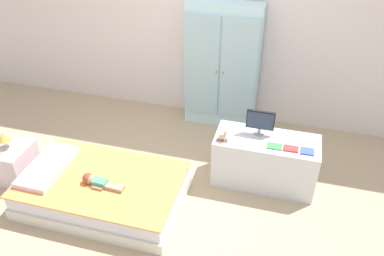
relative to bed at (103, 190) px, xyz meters
The scene contains 14 objects.
ground_plane 0.56m from the bed, 25.15° to the left, with size 10.00×10.00×0.02m, color tan.
back_wall 2.23m from the bed, 74.93° to the left, with size 6.40×0.05×2.70m, color silver.
bed is the anchor object (origin of this frame).
pillow 0.55m from the bed, behind, with size 0.31×0.63×0.05m, color silver.
doll 0.20m from the bed, 95.68° to the right, with size 0.39×0.14×0.10m.
nightstand 1.02m from the bed, behind, with size 0.38×0.38×0.36m, color silver.
table_lamp 1.07m from the bed, behind, with size 0.12×0.12×0.18m.
wardrobe 1.88m from the bed, 65.14° to the left, with size 0.81×0.29×1.43m.
tv_stand 1.54m from the bed, 25.90° to the left, with size 0.96×0.42×0.51m, color silver.
tv_monitor 1.58m from the bed, 29.87° to the left, with size 0.26×0.10×0.25m.
rocking_horse_toy 1.21m from the bed, 28.71° to the left, with size 0.10×0.04×0.12m.
book_green 1.61m from the bed, 21.65° to the left, with size 0.13×0.09×0.01m, color #429E51.
book_red 1.74m from the bed, 19.86° to the left, with size 0.13×0.08×0.02m, color #CC3838.
book_blue 1.88m from the bed, 18.35° to the left, with size 0.11×0.10×0.01m, color blue.
Camera 1 is at (1.00, -2.54, 2.66)m, focal length 36.74 mm.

